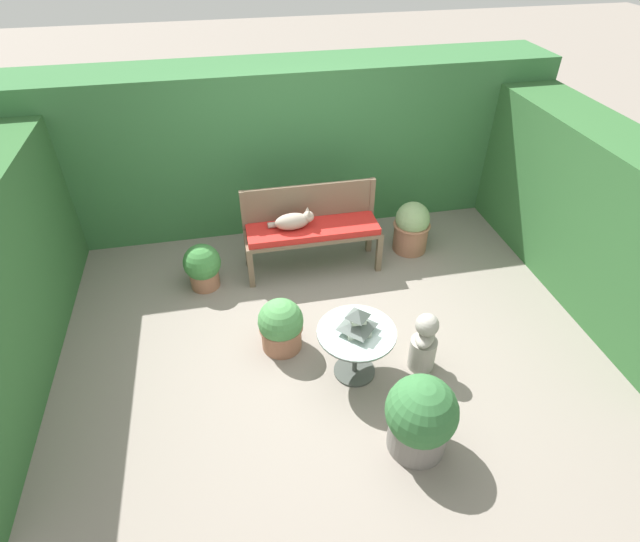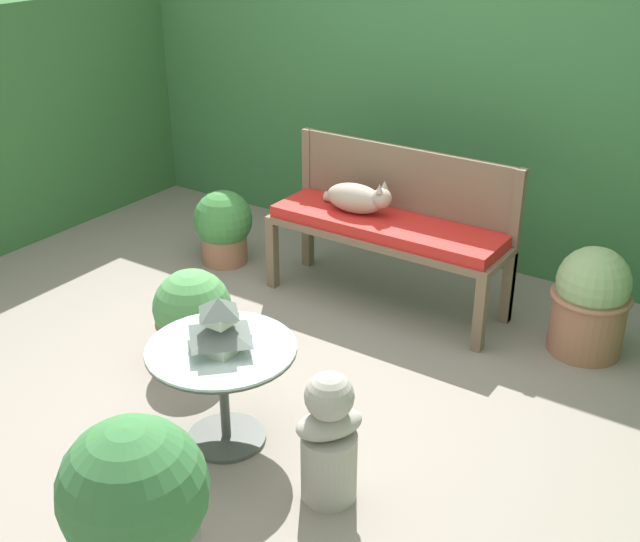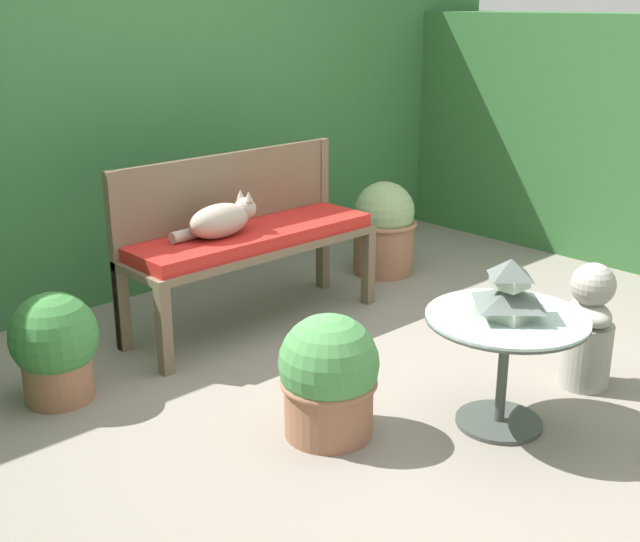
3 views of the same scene
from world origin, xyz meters
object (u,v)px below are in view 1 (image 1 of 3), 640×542
object	(u,v)px
cat	(294,221)
potted_plant_patio_mid	(281,326)
garden_bust	(424,343)
garden_bench	(313,232)
potted_plant_bench_right	(203,266)
pagoda_birdhouse	(357,322)
potted_plant_bench_left	(420,417)
patio_table	(356,340)
potted_plant_path_edge	(412,227)

from	to	relation	value
cat	potted_plant_patio_mid	world-z (taller)	cat
garden_bust	potted_plant_patio_mid	size ratio (longest dim) A/B	1.14
garden_bench	potted_plant_bench_right	size ratio (longest dim) A/B	2.90
cat	pagoda_birdhouse	distance (m)	1.63
garden_bust	potted_plant_patio_mid	distance (m)	1.30
garden_bust	potted_plant_bench_left	xyz separation A→B (m)	(-0.33, -0.77, 0.05)
cat	potted_plant_bench_left	distance (m)	2.50
garden_bench	cat	bearing A→B (deg)	-179.95
potted_plant_bench_left	potted_plant_patio_mid	world-z (taller)	potted_plant_bench_left
patio_table	potted_plant_path_edge	world-z (taller)	potted_plant_path_edge
potted_plant_bench_right	potted_plant_path_edge	xyz separation A→B (m)	(2.42, 0.22, 0.05)
potted_plant_bench_left	potted_plant_bench_right	bearing A→B (deg)	123.77
garden_bench	cat	world-z (taller)	cat
garden_bench	potted_plant_path_edge	size ratio (longest dim) A/B	2.40
potted_plant_patio_mid	garden_bust	bearing A→B (deg)	-22.55
pagoda_birdhouse	cat	bearing A→B (deg)	99.68
garden_bench	potted_plant_patio_mid	size ratio (longest dim) A/B	2.79
pagoda_birdhouse	potted_plant_path_edge	world-z (taller)	pagoda_birdhouse
garden_bust	potted_plant_bench_left	bearing A→B (deg)	-169.31
potted_plant_path_edge	potted_plant_bench_left	distance (m)	2.69
garden_bust	potted_plant_bench_left	distance (m)	0.84
garden_bust	potted_plant_bench_right	distance (m)	2.46
potted_plant_patio_mid	patio_table	bearing A→B (deg)	-37.14
cat	potted_plant_bench_right	xyz separation A→B (m)	(-1.01, -0.08, -0.39)
potted_plant_bench_right	potted_plant_patio_mid	bearing A→B (deg)	-57.22
potted_plant_bench_left	patio_table	bearing A→B (deg)	108.90
potted_plant_bench_right	pagoda_birdhouse	bearing A→B (deg)	-49.85
garden_bench	potted_plant_patio_mid	xyz separation A→B (m)	(-0.53, -1.16, -0.22)
pagoda_birdhouse	potted_plant_bench_right	distance (m)	2.02
patio_table	potted_plant_bench_left	bearing A→B (deg)	-71.10
patio_table	potted_plant_patio_mid	world-z (taller)	potted_plant_patio_mid
garden_bench	garden_bust	xyz separation A→B (m)	(0.68, -1.65, -0.19)
garden_bench	potted_plant_bench_left	world-z (taller)	potted_plant_bench_left
garden_bust	potted_plant_path_edge	bearing A→B (deg)	17.39
potted_plant_bench_left	garden_bench	bearing A→B (deg)	98.15
cat	pagoda_birdhouse	world-z (taller)	cat
potted_plant_bench_left	potted_plant_patio_mid	bearing A→B (deg)	124.59
garden_bust	pagoda_birdhouse	bearing A→B (deg)	119.29
garden_bench	patio_table	bearing A→B (deg)	-87.61
cat	potted_plant_path_edge	distance (m)	1.46
potted_plant_bench_right	potted_plant_path_edge	world-z (taller)	potted_plant_path_edge
garden_bench	potted_plant_path_edge	xyz separation A→B (m)	(1.21, 0.13, -0.17)
garden_bust	potted_plant_bench_right	world-z (taller)	garden_bust
garden_bust	potted_plant_bench_right	size ratio (longest dim) A/B	1.18
pagoda_birdhouse	garden_bench	bearing A→B (deg)	92.39
cat	patio_table	xyz separation A→B (m)	(0.27, -1.60, -0.25)
garden_bench	garden_bust	distance (m)	1.80
potted_plant_bench_left	potted_plant_patio_mid	distance (m)	1.54
potted_plant_path_edge	cat	bearing A→B (deg)	-174.65
garden_bench	pagoda_birdhouse	distance (m)	1.61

